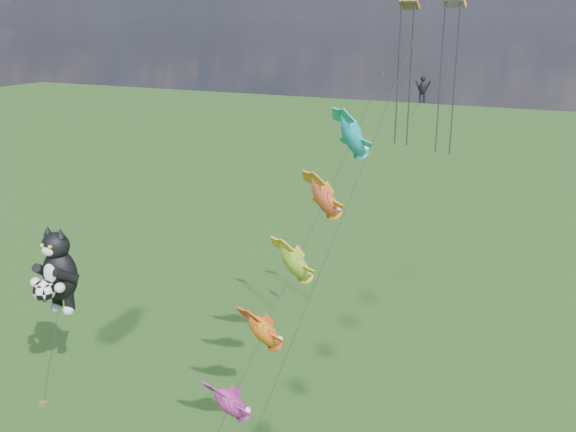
% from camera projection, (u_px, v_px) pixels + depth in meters
% --- Properties ---
extents(cat_kite_rig, '(2.50, 4.19, 10.05)m').
position_uv_depth(cat_kite_rig, '(57.00, 271.00, 37.87)').
color(cat_kite_rig, brown).
rests_on(cat_kite_rig, ground).
extents(fish_windsock_rig, '(4.31, 15.46, 19.01)m').
position_uv_depth(fish_windsock_rig, '(295.00, 264.00, 29.84)').
color(fish_windsock_rig, brown).
rests_on(fish_windsock_rig, ground).
extents(parafoil_rig, '(6.22, 16.82, 26.05)m').
position_uv_depth(parafoil_rig, '(419.00, 81.00, 33.24)').
color(parafoil_rig, brown).
rests_on(parafoil_rig, ground).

